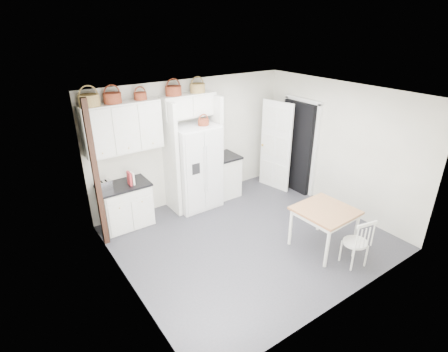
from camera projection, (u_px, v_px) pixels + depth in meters
floor at (249, 237)px, 6.43m from camera, size 4.50×4.50×0.00m
ceiling at (254, 95)px, 5.36m from camera, size 4.50×4.50×0.00m
wall_back at (192, 142)px, 7.39m from camera, size 4.50×0.00×4.50m
wall_left at (122, 211)px, 4.72m from camera, size 0.00×4.00×4.00m
wall_right at (338, 147)px, 7.06m from camera, size 0.00×4.00×4.00m
refrigerator at (195, 167)px, 7.21m from camera, size 0.91×0.73×1.76m
base_cab_left at (126, 206)px, 6.66m from camera, size 0.90×0.57×0.83m
base_cab_right at (225, 176)px, 7.84m from camera, size 0.51×0.62×0.90m
dining_table at (323, 228)px, 6.02m from camera, size 0.94×0.94×0.75m
windsor_chair at (355, 242)px, 5.58m from camera, size 0.47×0.44×0.82m
counter_left at (123, 185)px, 6.48m from camera, size 0.93×0.60×0.04m
counter_right at (225, 156)px, 7.65m from camera, size 0.55×0.66×0.04m
toaster at (104, 186)px, 6.23m from camera, size 0.27×0.19×0.17m
cookbook_red at (129, 178)px, 6.41m from camera, size 0.04×0.17×0.26m
cookbook_cream at (132, 178)px, 6.45m from camera, size 0.04×0.16×0.23m
basket_upper_a at (89, 100)px, 5.75m from camera, size 0.34×0.34×0.19m
basket_upper_b at (113, 98)px, 5.95m from camera, size 0.30×0.30×0.18m
basket_upper_c at (140, 96)px, 6.22m from camera, size 0.23×0.23×0.13m
basket_bridge_a at (173, 91)px, 6.55m from camera, size 0.31×0.31×0.18m
basket_bridge_b at (198, 88)px, 6.83m from camera, size 0.30×0.30×0.17m
basket_fridge_b at (203, 122)px, 6.83m from camera, size 0.22×0.22×0.12m
upper_cabinet at (123, 128)px, 6.23m from camera, size 1.40×0.34×0.90m
bridge_cabinet at (188, 105)px, 6.84m from camera, size 1.12×0.34×0.45m
fridge_panel_left at (171, 159)px, 6.88m from camera, size 0.08×0.60×2.30m
fridge_panel_right at (214, 149)px, 7.41m from camera, size 0.08×0.60×2.30m
trim_post at (96, 176)px, 5.75m from camera, size 0.09×0.09×2.60m
doorway_void at (298, 147)px, 7.88m from camera, size 0.18×0.85×2.05m
door_slab at (276, 146)px, 7.94m from camera, size 0.21×0.79×2.05m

